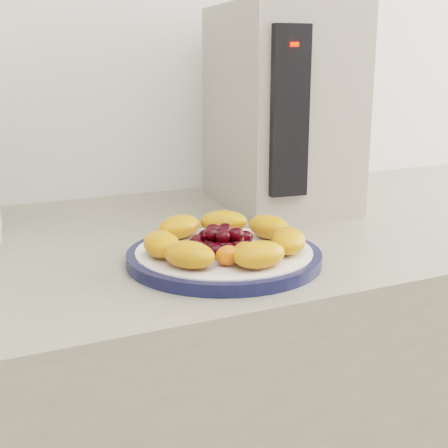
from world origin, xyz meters
name	(u,v)px	position (x,y,z in m)	size (l,w,h in m)	color
plate_rim	(224,257)	(-0.01, 1.05, 0.91)	(0.24, 0.24, 0.01)	#14193C
plate_face	(224,256)	(-0.01, 1.05, 0.91)	(0.22, 0.22, 0.02)	white
appliance_body	(280,108)	(0.21, 1.31, 1.07)	(0.19, 0.27, 0.33)	#A99F93
appliance_panel	(289,112)	(0.15, 1.17, 1.07)	(0.06, 0.02, 0.25)	black
appliance_led	(294,44)	(0.15, 1.16, 1.17)	(0.01, 0.01, 0.01)	#FF0C05
fruit_plate	(224,239)	(-0.01, 1.05, 0.93)	(0.21, 0.21, 0.03)	orange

